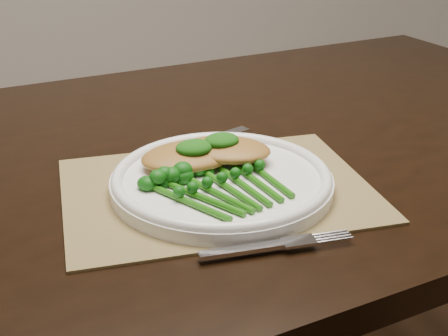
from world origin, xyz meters
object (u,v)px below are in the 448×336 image
object	(u,v)px
chicken_fillet_left	(190,156)
broccolini_bundle	(230,189)
dining_table	(213,327)
placemat	(217,189)
dinner_plate	(222,180)

from	to	relation	value
chicken_fillet_left	broccolini_bundle	size ratio (longest dim) A/B	0.69
dining_table	broccolini_bundle	size ratio (longest dim) A/B	8.48
dining_table	placemat	distance (m)	0.41
dining_table	broccolini_bundle	world-z (taller)	broccolini_bundle
placemat	dinner_plate	distance (m)	0.02
broccolini_bundle	dinner_plate	bearing A→B (deg)	66.73
dining_table	broccolini_bundle	xyz separation A→B (m)	(-0.05, -0.22, 0.40)
dining_table	chicken_fillet_left	xyz separation A→B (m)	(-0.07, -0.12, 0.41)
placemat	dinner_plate	world-z (taller)	dinner_plate
dinner_plate	chicken_fillet_left	world-z (taller)	chicken_fillet_left
dinner_plate	chicken_fillet_left	xyz separation A→B (m)	(-0.03, 0.05, 0.02)
chicken_fillet_left	dining_table	bearing A→B (deg)	55.84
dinner_plate	broccolini_bundle	bearing A→B (deg)	-95.33
dining_table	dinner_plate	xyz separation A→B (m)	(-0.04, -0.17, 0.39)
chicken_fillet_left	broccolini_bundle	distance (m)	0.10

